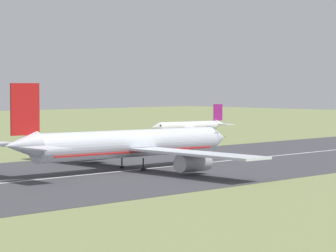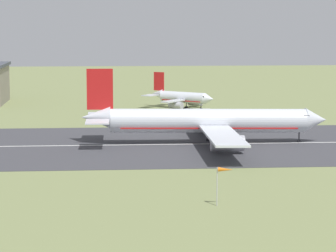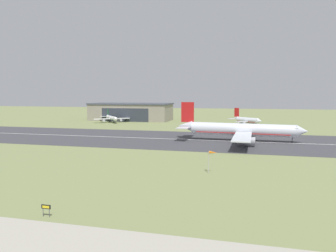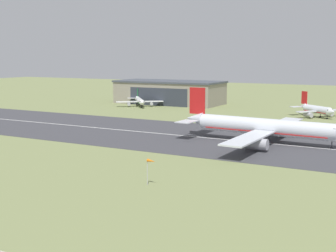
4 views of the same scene
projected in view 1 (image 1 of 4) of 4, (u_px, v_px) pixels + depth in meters
airplane_landing at (130, 145)px, 139.25m from camera, size 49.78×57.37×15.20m
airplane_parked_west at (189, 127)px, 225.54m from camera, size 25.26×19.81×9.30m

